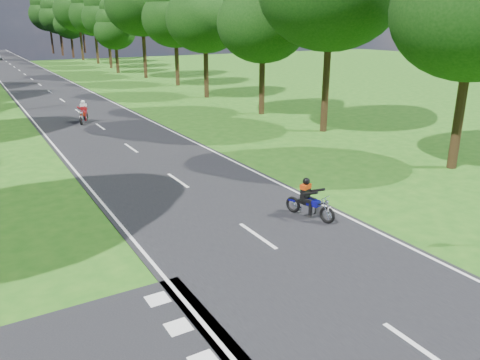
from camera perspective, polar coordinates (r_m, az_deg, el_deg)
ground at (r=12.61m, az=7.11°, el=-10.20°), size 160.00×160.00×0.00m
main_road at (r=59.39m, az=-24.05°, el=11.17°), size 7.00×140.00×0.02m
road_markings at (r=57.52m, az=-23.95°, el=11.00°), size 7.40×140.00×0.01m
treeline at (r=69.28m, az=-24.89°, el=18.79°), size 40.00×115.35×14.78m
rider_near_blue at (r=15.23m, az=8.55°, el=-2.23°), size 0.98×1.68×1.33m
rider_far_red at (r=31.45m, az=-18.57°, el=7.89°), size 1.23×1.79×1.42m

